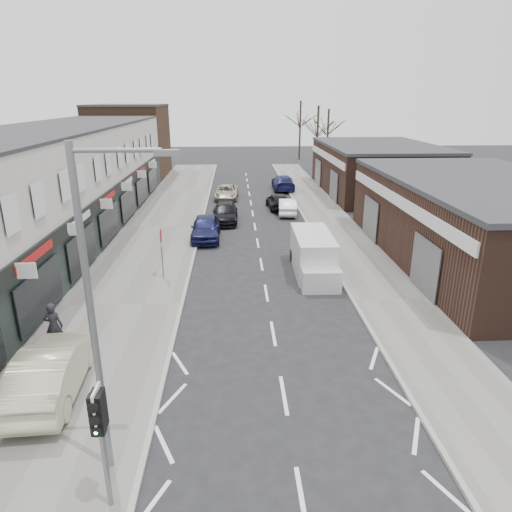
{
  "coord_description": "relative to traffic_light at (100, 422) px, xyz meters",
  "views": [
    {
      "loc": [
        -1.47,
        -10.13,
        8.91
      ],
      "look_at": [
        -0.59,
        7.97,
        2.6
      ],
      "focal_mm": 32.0,
      "sensor_mm": 36.0,
      "label": 1
    }
  ],
  "objects": [
    {
      "name": "parked_car_right_b",
      "position": [
        6.6,
        29.46,
        -1.72
      ],
      "size": [
        1.98,
        4.2,
        1.39
      ],
      "primitive_type": "imported",
      "rotation": [
        0.0,
        0.0,
        3.23
      ],
      "color": "black",
      "rests_on": "ground"
    },
    {
      "name": "white_van",
      "position": [
        7.06,
        14.57,
        -1.41
      ],
      "size": [
        2.0,
        5.48,
        2.12
      ],
      "rotation": [
        0.0,
        0.0,
        -0.02
      ],
      "color": "silver",
      "rests_on": "ground"
    },
    {
      "name": "ground",
      "position": [
        4.4,
        2.02,
        -2.41
      ],
      "size": [
        160.0,
        160.0,
        0.0
      ],
      "primitive_type": "plane",
      "color": "black",
      "rests_on": "ground"
    },
    {
      "name": "right_unit_near",
      "position": [
        16.9,
        16.02,
        -0.16
      ],
      "size": [
        10.0,
        18.0,
        4.5
      ],
      "primitive_type": "cube",
      "color": "#39231A",
      "rests_on": "ground"
    },
    {
      "name": "pavement_left",
      "position": [
        -2.35,
        24.02,
        -2.35
      ],
      "size": [
        5.5,
        64.0,
        0.12
      ],
      "primitive_type": "cube",
      "color": "slate",
      "rests_on": "ground"
    },
    {
      "name": "shop_terrace_left",
      "position": [
        -9.1,
        21.52,
        1.14
      ],
      "size": [
        8.0,
        41.0,
        7.1
      ],
      "primitive_type": "cube",
      "color": "beige",
      "rests_on": "ground"
    },
    {
      "name": "traffic_light",
      "position": [
        0.0,
        0.0,
        0.0
      ],
      "size": [
        0.28,
        0.6,
        3.1
      ],
      "color": "slate",
      "rests_on": "pavement_left"
    },
    {
      "name": "parked_car_left_c",
      "position": [
        2.2,
        33.81,
        -1.79
      ],
      "size": [
        2.27,
        4.57,
        1.24
      ],
      "primitive_type": "imported",
      "rotation": [
        0.0,
        0.0,
        -0.05
      ],
      "color": "#ACA289",
      "rests_on": "ground"
    },
    {
      "name": "brick_block_far",
      "position": [
        -9.1,
        47.02,
        1.59
      ],
      "size": [
        8.0,
        10.0,
        8.0
      ],
      "primitive_type": "cube",
      "color": "#432C1C",
      "rests_on": "ground"
    },
    {
      "name": "sedan_on_pavement",
      "position": [
        -2.82,
        4.35,
        -1.49
      ],
      "size": [
        2.0,
        4.96,
        1.6
      ],
      "primitive_type": "imported",
      "rotation": [
        0.0,
        0.0,
        3.21
      ],
      "color": "#B5B091",
      "rests_on": "pavement_left"
    },
    {
      "name": "tree_far_a",
      "position": [
        13.4,
        50.02,
        -2.41
      ],
      "size": [
        3.6,
        3.6,
        8.0
      ],
      "primitive_type": null,
      "color": "#382D26",
      "rests_on": "ground"
    },
    {
      "name": "parked_car_right_a",
      "position": [
        7.18,
        27.64,
        -1.77
      ],
      "size": [
        1.69,
        4.0,
        1.29
      ],
      "primitive_type": "imported",
      "rotation": [
        0.0,
        0.0,
        3.06
      ],
      "color": "white",
      "rests_on": "ground"
    },
    {
      "name": "parked_car_left_a",
      "position": [
        1.0,
        21.07,
        -1.63
      ],
      "size": [
        1.9,
        4.62,
        1.57
      ],
      "primitive_type": "imported",
      "rotation": [
        0.0,
        0.0,
        0.01
      ],
      "color": "#141841",
      "rests_on": "ground"
    },
    {
      "name": "tree_far_c",
      "position": [
        12.9,
        62.02,
        -2.41
      ],
      "size": [
        3.6,
        3.6,
        8.5
      ],
      "primitive_type": null,
      "color": "#382D26",
      "rests_on": "ground"
    },
    {
      "name": "tree_far_b",
      "position": [
        15.9,
        56.02,
        -2.41
      ],
      "size": [
        3.6,
        3.6,
        7.5
      ],
      "primitive_type": null,
      "color": "#382D26",
      "rests_on": "ground"
    },
    {
      "name": "warning_sign",
      "position": [
        -0.76,
        14.02,
        -0.21
      ],
      "size": [
        0.12,
        0.8,
        2.7
      ],
      "color": "slate",
      "rests_on": "pavement_left"
    },
    {
      "name": "right_unit_far",
      "position": [
        16.9,
        36.02,
        -0.16
      ],
      "size": [
        10.0,
        16.0,
        4.5
      ],
      "primitive_type": "cube",
      "color": "#39231A",
      "rests_on": "ground"
    },
    {
      "name": "parked_car_right_c",
      "position": [
        7.9,
        37.94,
        -1.67
      ],
      "size": [
        2.12,
        5.13,
        1.49
      ],
      "primitive_type": "imported",
      "rotation": [
        0.0,
        0.0,
        3.13
      ],
      "color": "#161746",
      "rests_on": "ground"
    },
    {
      "name": "parked_car_left_b",
      "position": [
        2.2,
        25.48,
        -1.74
      ],
      "size": [
        1.99,
        4.71,
        1.36
      ],
      "primitive_type": "imported",
      "rotation": [
        0.0,
        0.0,
        -0.02
      ],
      "color": "black",
      "rests_on": "ground"
    },
    {
      "name": "pedestrian",
      "position": [
        -3.74,
        7.08,
        -1.39
      ],
      "size": [
        0.67,
        0.44,
        1.82
      ],
      "primitive_type": "imported",
      "rotation": [
        0.0,
        0.0,
        3.15
      ],
      "color": "black",
      "rests_on": "pavement_left"
    },
    {
      "name": "street_lamp",
      "position": [
        -0.13,
        1.22,
        2.2
      ],
      "size": [
        2.23,
        0.22,
        8.0
      ],
      "color": "slate",
      "rests_on": "pavement_left"
    },
    {
      "name": "pavement_right",
      "position": [
        10.15,
        24.02,
        -2.35
      ],
      "size": [
        3.5,
        64.0,
        0.12
      ],
      "primitive_type": "cube",
      "color": "slate",
      "rests_on": "ground"
    }
  ]
}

